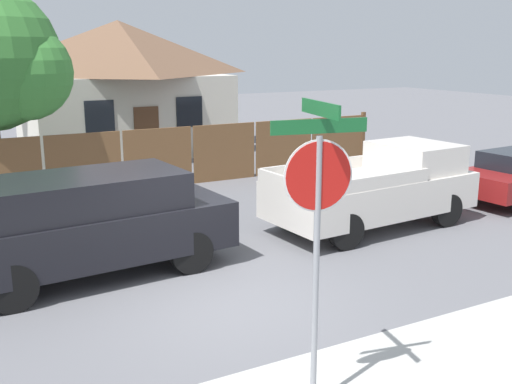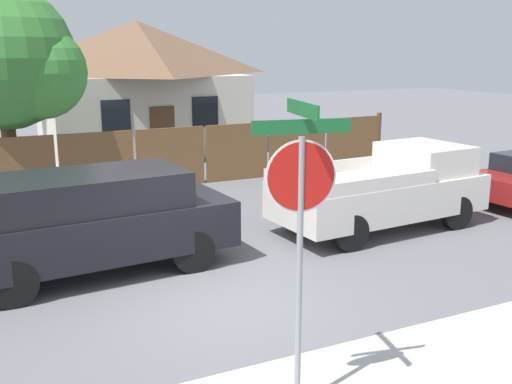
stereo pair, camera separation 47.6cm
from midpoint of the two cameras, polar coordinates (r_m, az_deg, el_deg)
name	(u,v)px [view 2 (the right image)]	position (r m, az deg, el deg)	size (l,w,h in m)	color
ground_plane	(220,303)	(9.82, -2.00, -10.52)	(80.00, 80.00, 0.00)	slate
wooden_fence	(205,155)	(18.09, -4.13, 3.57)	(12.93, 0.12, 1.85)	brown
house	(139,84)	(24.37, -10.56, 10.07)	(7.83, 6.49, 5.03)	beige
oak_tree	(9,61)	(17.66, -21.72, 11.53)	(4.12, 3.93, 5.73)	brown
red_suv	(92,219)	(11.07, -14.19, -2.53)	(5.12, 2.28, 1.86)	black
orange_pickup	(386,189)	(13.90, 13.28, 0.26)	(5.02, 2.39, 1.83)	silver
stop_sign	(300,204)	(6.34, 6.41, -1.19)	(1.05, 0.95, 3.48)	gray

